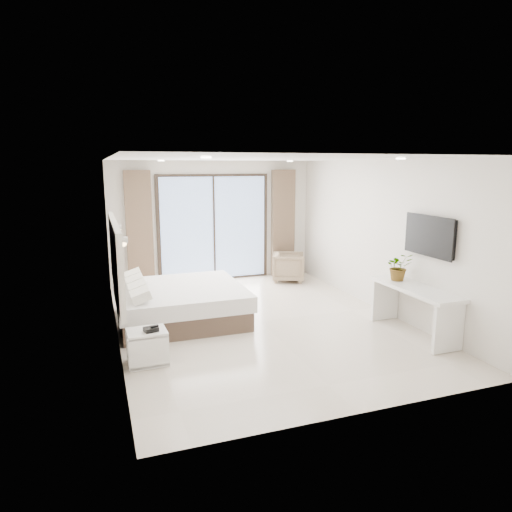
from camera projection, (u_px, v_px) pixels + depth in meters
The scene contains 8 objects.
ground at pixel (260, 321), 7.71m from camera, with size 6.20×6.20×0.00m, color beige.
room_shell at pixel (234, 224), 8.06m from camera, with size 4.62×6.22×2.72m.
bed at pixel (179, 303), 7.72m from camera, with size 2.08×1.98×0.72m.
nightstand at pixel (147, 347), 6.03m from camera, with size 0.52×0.43×0.46m.
phone at pixel (151, 329), 5.94m from camera, with size 0.17×0.14×0.06m, color black.
console_desk at pixel (414, 300), 7.01m from camera, with size 0.52×1.66×0.77m.
plant at pixel (399, 270), 7.33m from camera, with size 0.41×0.45×0.35m, color #33662D.
armchair at pixel (289, 266), 10.37m from camera, with size 0.69×0.64×0.71m, color #8E7B5D.
Camera 1 is at (-2.51, -6.91, 2.59)m, focal length 32.00 mm.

